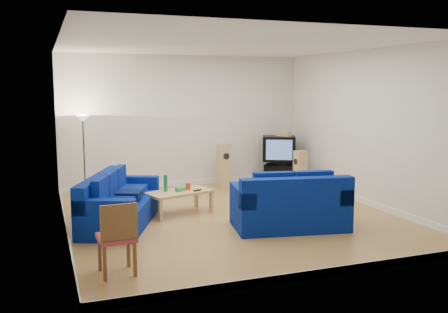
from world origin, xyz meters
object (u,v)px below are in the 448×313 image
object	(u,v)px
coffee_table	(179,194)
tv_stand	(281,174)
sofa_three_seat	(117,206)
television	(279,148)
sofa_loveseat	(290,208)

from	to	relation	value
coffee_table	tv_stand	world-z (taller)	tv_stand
sofa_three_seat	tv_stand	xyz separation A→B (m)	(4.46, 2.40, -0.09)
tv_stand	television	distance (m)	0.66
coffee_table	tv_stand	xyz separation A→B (m)	(3.23, 2.10, -0.16)
sofa_three_seat	tv_stand	size ratio (longest dim) A/B	3.15
coffee_table	sofa_loveseat	bearing A→B (deg)	-46.39
sofa_loveseat	tv_stand	size ratio (longest dim) A/B	2.63
sofa_loveseat	television	bearing A→B (deg)	76.69
sofa_three_seat	television	world-z (taller)	television
sofa_loveseat	coffee_table	bearing A→B (deg)	143.75
sofa_three_seat	sofa_loveseat	distance (m)	3.07
coffee_table	television	bearing A→B (deg)	33.96
sofa_loveseat	television	size ratio (longest dim) A/B	2.12
television	tv_stand	bearing A→B (deg)	-13.31
sofa_three_seat	television	size ratio (longest dim) A/B	2.54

